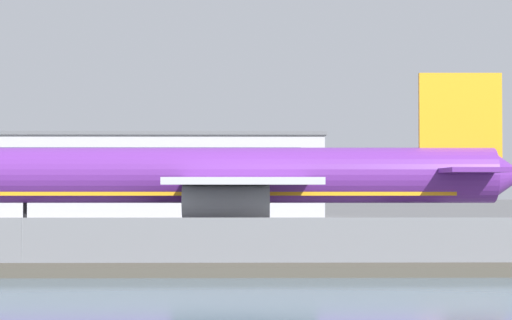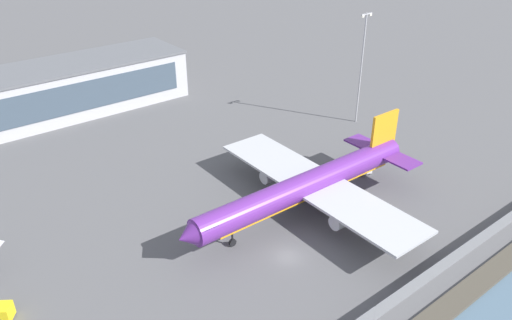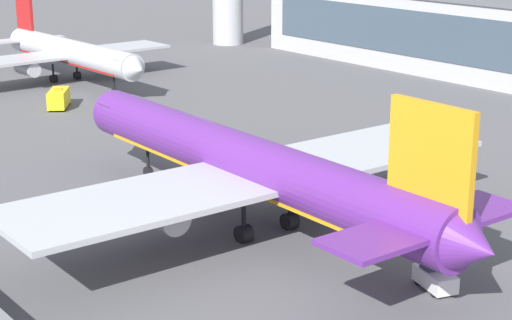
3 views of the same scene
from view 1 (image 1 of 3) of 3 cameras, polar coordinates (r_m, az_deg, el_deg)
name	(u,v)px [view 1 (image 1 of 3)]	position (r m, az deg, el deg)	size (l,w,h in m)	color
ground_plane	(73,249)	(70.46, -10.43, -5.02)	(500.00, 500.00, 0.00)	#565659
shoreline_seawall	(1,270)	(50.39, -14.34, -6.14)	(320.00, 3.00, 0.50)	#474238
perimeter_fence	(22,243)	(54.70, -13.23, -4.63)	(280.00, 0.10, 2.68)	slate
cargo_jet_purple	(228,178)	(76.31, -1.62, -1.01)	(47.34, 40.63, 13.12)	#602889
baggage_tug	(437,231)	(80.38, 10.30, -4.01)	(3.53, 2.49, 1.80)	white
terminal_building	(35,175)	(145.98, -12.50, -0.86)	(82.22, 17.27, 11.79)	#B2B2B7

